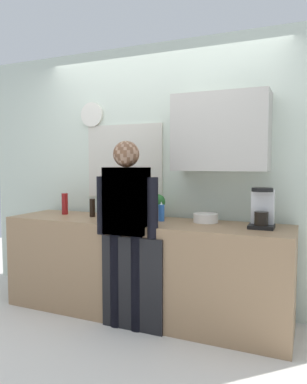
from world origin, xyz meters
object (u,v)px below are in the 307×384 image
(person_at_sink, at_px, (127,219))
(bottle_red_vinegar, at_px, (65,204))
(dish_soap, at_px, (161,213))
(bottle_dark_sauce, at_px, (92,208))
(mixing_bowl, at_px, (206,218))
(person_guest, at_px, (127,219))
(coffee_maker, at_px, (262,210))
(potted_plant, at_px, (158,204))
(bottle_olive_oil, at_px, (125,203))
(cup_blue_mug, at_px, (111,215))

(person_at_sink, bearing_deg, bottle_red_vinegar, 168.08)
(bottle_red_vinegar, xyz_separation_m, dish_soap, (1.09, -0.01, -0.03))
(bottle_dark_sauce, relative_size, mixing_bowl, 0.82)
(bottle_dark_sauce, xyz_separation_m, mixing_bowl, (1.12, 0.11, -0.05))
(person_guest, bearing_deg, coffee_maker, 179.99)
(coffee_maker, distance_m, person_at_sink, 1.12)
(dish_soap, distance_m, person_guest, 0.40)
(bottle_dark_sauce, xyz_separation_m, potted_plant, (0.62, 0.20, 0.04))
(dish_soap, bearing_deg, mixing_bowl, 12.91)
(bottle_olive_oil, height_order, cup_blue_mug, bottle_olive_oil)
(bottle_olive_oil, height_order, dish_soap, bottle_olive_oil)
(potted_plant, distance_m, person_at_sink, 0.54)
(bottle_red_vinegar, height_order, mixing_bowl, bottle_red_vinegar)
(potted_plant, bearing_deg, person_at_sink, -96.45)
(cup_blue_mug, height_order, person_guest, person_guest)
(coffee_maker, distance_m, person_guest, 1.12)
(potted_plant, height_order, person_guest, person_guest)
(coffee_maker, relative_size, bottle_red_vinegar, 1.50)
(coffee_maker, bearing_deg, dish_soap, -179.96)
(bottle_red_vinegar, relative_size, bottle_dark_sauce, 1.22)
(potted_plant, xyz_separation_m, person_at_sink, (-0.06, -0.53, -0.07))
(coffee_maker, xyz_separation_m, bottle_olive_oil, (-1.35, 0.16, -0.02))
(dish_soap, bearing_deg, bottle_red_vinegar, 179.26)
(cup_blue_mug, relative_size, potted_plant, 0.43)
(bottle_red_vinegar, xyz_separation_m, person_guest, (0.92, -0.37, -0.05))
(coffee_maker, distance_m, mixing_bowl, 0.52)
(person_at_sink, bearing_deg, person_guest, 0.00)
(mixing_bowl, relative_size, person_guest, 0.14)
(dish_soap, bearing_deg, potted_plant, 122.18)
(coffee_maker, relative_size, person_guest, 0.21)
(bottle_red_vinegar, bearing_deg, dish_soap, -0.74)
(bottle_olive_oil, distance_m, person_at_sink, 0.60)
(bottle_olive_oil, height_order, bottle_dark_sauce, bottle_olive_oil)
(bottle_red_vinegar, distance_m, bottle_olive_oil, 0.65)
(bottle_olive_oil, xyz_separation_m, potted_plant, (0.35, 0.01, 0.01))
(cup_blue_mug, relative_size, person_at_sink, 0.06)
(bottle_olive_oil, distance_m, person_guest, 0.60)
(bottle_red_vinegar, relative_size, cup_blue_mug, 2.20)
(cup_blue_mug, relative_size, person_guest, 0.06)
(bottle_olive_oil, distance_m, dish_soap, 0.49)
(person_at_sink, bearing_deg, potted_plant, 93.70)
(coffee_maker, xyz_separation_m, person_guest, (-1.06, -0.36, -0.08))
(bottle_red_vinegar, distance_m, potted_plant, 0.99)
(cup_blue_mug, bearing_deg, bottle_dark_sauce, 155.11)
(dish_soap, bearing_deg, person_guest, -115.43)
(bottle_red_vinegar, xyz_separation_m, bottle_olive_oil, (0.63, 0.15, 0.02))
(bottle_red_vinegar, xyz_separation_m, bottle_dark_sauce, (0.36, -0.04, -0.02))
(potted_plant, bearing_deg, dish_soap, -57.82)
(bottle_dark_sauce, relative_size, person_at_sink, 0.11)
(coffee_maker, bearing_deg, bottle_red_vinegar, 179.61)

